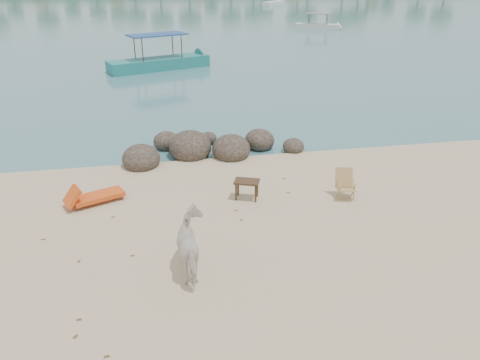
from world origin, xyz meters
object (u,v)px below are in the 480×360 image
(boulders, at_px, (203,149))
(cow, at_px, (194,247))
(side_table, at_px, (247,191))
(boat_near, at_px, (158,40))
(deck_chair, at_px, (347,186))
(lounge_chair, at_px, (98,195))

(boulders, bearing_deg, cow, -97.78)
(side_table, height_order, boat_near, boat_near)
(cow, height_order, boat_near, boat_near)
(cow, xyz_separation_m, boat_near, (-0.11, 22.50, 1.12))
(boulders, height_order, deck_chair, deck_chair)
(deck_chair, bearing_deg, boulders, 142.81)
(side_table, bearing_deg, cow, -98.55)
(side_table, xyz_separation_m, deck_chair, (2.79, -0.52, 0.14))
(boat_near, bearing_deg, lounge_chair, -117.71)
(cow, relative_size, side_table, 2.25)
(deck_chair, relative_size, boat_near, 0.11)
(boulders, height_order, side_table, boulders)
(side_table, relative_size, boat_near, 0.09)
(boulders, xyz_separation_m, lounge_chair, (-3.30, -3.15, 0.04))
(boulders, height_order, boat_near, boat_near)
(boulders, bearing_deg, boat_near, 93.87)
(lounge_chair, bearing_deg, cow, -81.13)
(cow, xyz_separation_m, side_table, (1.80, 3.22, -0.38))
(lounge_chair, bearing_deg, boulders, 20.54)
(deck_chair, distance_m, boat_near, 20.40)
(boulders, relative_size, boat_near, 0.87)
(cow, bearing_deg, deck_chair, -154.62)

